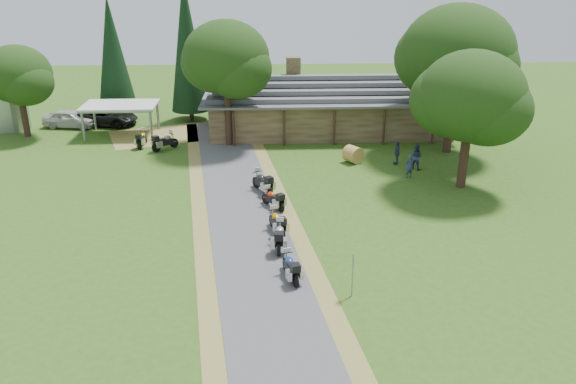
{
  "coord_description": "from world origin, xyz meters",
  "views": [
    {
      "loc": [
        0.49,
        -23.69,
        13.42
      ],
      "look_at": [
        1.72,
        5.56,
        1.6
      ],
      "focal_mm": 35.0,
      "sensor_mm": 36.0,
      "label": 1
    }
  ],
  "objects_px": {
    "car_white_sedan": "(70,116)",
    "hay_bale": "(353,154)",
    "motorcycle_carport_a": "(142,138)",
    "lodge": "(328,103)",
    "motorcycle_row_d": "(273,198)",
    "motorcycle_row_c": "(277,221)",
    "motorcycle_row_b": "(280,235)",
    "motorcycle_carport_b": "(165,141)",
    "carport": "(122,119)",
    "car_dark_suv": "(104,112)",
    "motorcycle_row_e": "(262,181)",
    "silo": "(5,91)",
    "motorcycle_row_a": "(290,266)"
  },
  "relations": [
    {
      "from": "motorcycle_row_a",
      "to": "hay_bale",
      "type": "bearing_deg",
      "value": -32.78
    },
    {
      "from": "motorcycle_row_d",
      "to": "motorcycle_carport_b",
      "type": "height_order",
      "value": "motorcycle_carport_b"
    },
    {
      "from": "carport",
      "to": "car_white_sedan",
      "type": "xyz_separation_m",
      "value": [
        -5.2,
        2.55,
        -0.33
      ]
    },
    {
      "from": "silo",
      "to": "carport",
      "type": "distance_m",
      "value": 10.79
    },
    {
      "from": "car_white_sedan",
      "to": "hay_bale",
      "type": "distance_m",
      "value": 26.06
    },
    {
      "from": "lodge",
      "to": "motorcycle_row_c",
      "type": "relative_size",
      "value": 10.63
    },
    {
      "from": "motorcycle_row_d",
      "to": "motorcycle_carport_b",
      "type": "xyz_separation_m",
      "value": [
        -8.26,
        11.8,
        0.09
      ]
    },
    {
      "from": "motorcycle_row_b",
      "to": "hay_bale",
      "type": "distance_m",
      "value": 14.47
    },
    {
      "from": "carport",
      "to": "car_dark_suv",
      "type": "bearing_deg",
      "value": 125.06
    },
    {
      "from": "motorcycle_row_a",
      "to": "motorcycle_row_d",
      "type": "relative_size",
      "value": 1.01
    },
    {
      "from": "silo",
      "to": "car_white_sedan",
      "type": "distance_m",
      "value": 5.67
    },
    {
      "from": "motorcycle_row_e",
      "to": "silo",
      "type": "bearing_deg",
      "value": 25.32
    },
    {
      "from": "motorcycle_row_e",
      "to": "motorcycle_row_b",
      "type": "bearing_deg",
      "value": 157.48
    },
    {
      "from": "car_white_sedan",
      "to": "hay_bale",
      "type": "bearing_deg",
      "value": -105.0
    },
    {
      "from": "silo",
      "to": "motorcycle_carport_a",
      "type": "relative_size",
      "value": 3.38
    },
    {
      "from": "car_dark_suv",
      "to": "motorcycle_row_c",
      "type": "xyz_separation_m",
      "value": [
        15.0,
        -22.75,
        -0.52
      ]
    },
    {
      "from": "motorcycle_row_e",
      "to": "hay_bale",
      "type": "distance_m",
      "value": 8.67
    },
    {
      "from": "car_white_sedan",
      "to": "motorcycle_carport_a",
      "type": "bearing_deg",
      "value": -119.41
    },
    {
      "from": "lodge",
      "to": "hay_bale",
      "type": "relative_size",
      "value": 17.41
    },
    {
      "from": "carport",
      "to": "car_white_sedan",
      "type": "relative_size",
      "value": 1.02
    },
    {
      "from": "motorcycle_carport_a",
      "to": "car_white_sedan",
      "type": "bearing_deg",
      "value": 56.5
    },
    {
      "from": "motorcycle_row_a",
      "to": "car_white_sedan",
      "type": "bearing_deg",
      "value": 19.74
    },
    {
      "from": "silo",
      "to": "hay_bale",
      "type": "height_order",
      "value": "silo"
    },
    {
      "from": "motorcycle_row_a",
      "to": "carport",
      "type": "bearing_deg",
      "value": 13.84
    },
    {
      "from": "lodge",
      "to": "motorcycle_row_e",
      "type": "bearing_deg",
      "value": -111.7
    },
    {
      "from": "motorcycle_row_a",
      "to": "motorcycle_row_e",
      "type": "xyz_separation_m",
      "value": [
        -1.29,
        10.74,
        0.09
      ]
    },
    {
      "from": "motorcycle_row_e",
      "to": "motorcycle_carport_b",
      "type": "distance_m",
      "value": 11.97
    },
    {
      "from": "motorcycle_row_d",
      "to": "motorcycle_row_e",
      "type": "distance_m",
      "value": 2.64
    },
    {
      "from": "hay_bale",
      "to": "silo",
      "type": "bearing_deg",
      "value": 160.19
    },
    {
      "from": "motorcycle_row_b",
      "to": "hay_bale",
      "type": "bearing_deg",
      "value": -19.88
    },
    {
      "from": "motorcycle_row_b",
      "to": "silo",
      "type": "bearing_deg",
      "value": 48.0
    },
    {
      "from": "carport",
      "to": "car_dark_suv",
      "type": "xyz_separation_m",
      "value": [
        -2.28,
        3.15,
        -0.12
      ]
    },
    {
      "from": "silo",
      "to": "hay_bale",
      "type": "bearing_deg",
      "value": -19.81
    },
    {
      "from": "motorcycle_row_d",
      "to": "motorcycle_carport_a",
      "type": "distance_m",
      "value": 16.39
    },
    {
      "from": "car_white_sedan",
      "to": "hay_bale",
      "type": "height_order",
      "value": "car_white_sedan"
    },
    {
      "from": "car_white_sedan",
      "to": "motorcycle_carport_b",
      "type": "height_order",
      "value": "car_white_sedan"
    },
    {
      "from": "motorcycle_row_d",
      "to": "motorcycle_carport_b",
      "type": "bearing_deg",
      "value": 0.15
    },
    {
      "from": "motorcycle_row_b",
      "to": "motorcycle_row_d",
      "type": "height_order",
      "value": "motorcycle_row_b"
    },
    {
      "from": "car_white_sedan",
      "to": "motorcycle_row_b",
      "type": "distance_m",
      "value": 29.94
    },
    {
      "from": "car_white_sedan",
      "to": "car_dark_suv",
      "type": "bearing_deg",
      "value": -69.11
    },
    {
      "from": "motorcycle_row_d",
      "to": "motorcycle_row_e",
      "type": "xyz_separation_m",
      "value": [
        -0.63,
        2.57,
        0.09
      ]
    },
    {
      "from": "carport",
      "to": "motorcycle_row_a",
      "type": "xyz_separation_m",
      "value": [
        13.22,
        -24.43,
        -0.68
      ]
    },
    {
      "from": "motorcycle_carport_a",
      "to": "motorcycle_carport_b",
      "type": "bearing_deg",
      "value": -111.83
    },
    {
      "from": "motorcycle_row_d",
      "to": "motorcycle_row_a",
      "type": "bearing_deg",
      "value": 149.78
    },
    {
      "from": "lodge",
      "to": "motorcycle_row_c",
      "type": "distance_m",
      "value": 21.0
    },
    {
      "from": "car_white_sedan",
      "to": "motorcycle_row_e",
      "type": "xyz_separation_m",
      "value": [
        17.13,
        -16.23,
        -0.26
      ]
    },
    {
      "from": "lodge",
      "to": "motorcycle_row_d",
      "type": "bearing_deg",
      "value": -106.74
    },
    {
      "from": "car_dark_suv",
      "to": "motorcycle_row_d",
      "type": "relative_size",
      "value": 3.36
    },
    {
      "from": "car_dark_suv",
      "to": "motorcycle_row_b",
      "type": "xyz_separation_m",
      "value": [
        15.09,
        -24.53,
        -0.49
      ]
    },
    {
      "from": "motorcycle_row_b",
      "to": "motorcycle_carport_b",
      "type": "relative_size",
      "value": 0.99
    }
  ]
}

